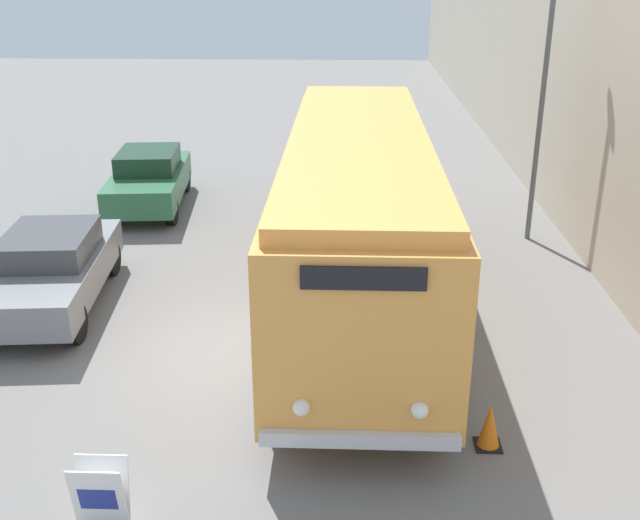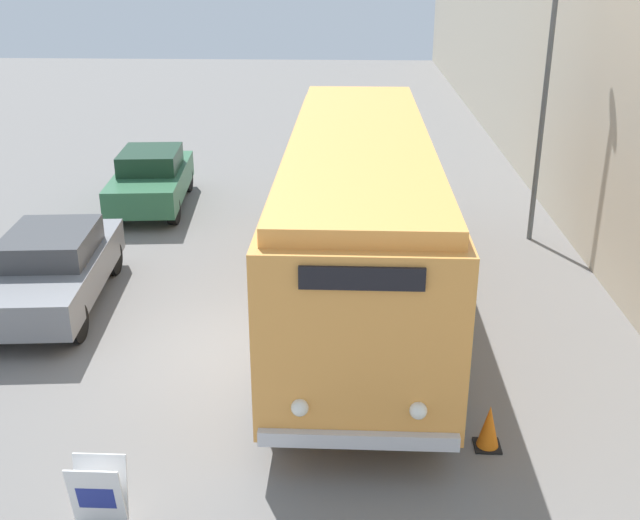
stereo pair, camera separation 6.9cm
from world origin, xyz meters
name	(u,v)px [view 2 (the right image)]	position (x,y,z in m)	size (l,w,h in m)	color
ground_plane	(241,349)	(0.00, 0.00, 0.00)	(80.00, 80.00, 0.00)	slate
building_wall_right	(547,74)	(7.15, 10.00, 3.27)	(0.30, 60.00, 6.53)	#B2A893
vintage_bus	(359,208)	(1.98, 2.06, 1.89)	(2.63, 11.06, 3.31)	black
sign_board	(99,496)	(-1.01, -4.36, 0.44)	(0.63, 0.34, 0.90)	gray
streetlamp	(548,65)	(6.09, 5.74, 4.04)	(0.36, 0.36, 6.19)	#595E60
parked_car_near	(52,268)	(-3.80, 1.61, 0.76)	(2.22, 4.58, 1.47)	black
parked_car_mid	(151,179)	(-3.49, 7.80, 0.78)	(2.13, 4.41, 1.53)	black
traffic_cone	(489,427)	(3.76, -2.60, 0.32)	(0.36, 0.36, 0.65)	black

